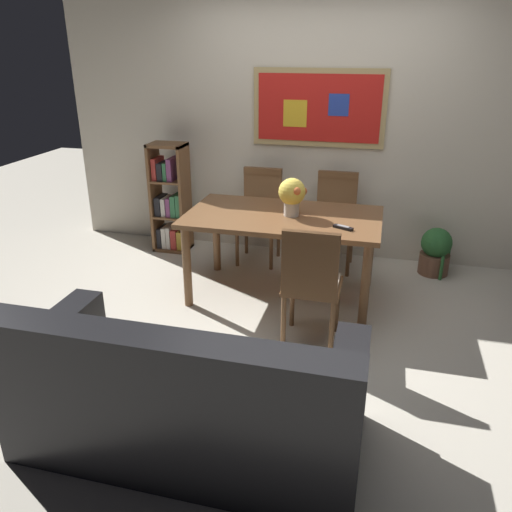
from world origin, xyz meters
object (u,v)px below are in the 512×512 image
dining_table (283,225)px  bookshelf (171,203)px  potted_ivy (435,251)px  flower_vase (292,194)px  dining_chair_far_left (260,207)px  dining_chair_near_right (311,278)px  leather_couch (186,399)px  dining_chair_far_right (335,212)px  tv_remote (343,227)px

dining_table → bookshelf: size_ratio=1.42×
dining_table → bookshelf: bookshelf is taller
potted_ivy → flower_vase: flower_vase is taller
dining_table → dining_chair_far_left: bearing=116.6°
dining_chair_near_right → dining_table: bearing=115.5°
dining_table → leather_couch: (-0.12, -1.89, -0.33)m
dining_chair_far_right → leather_couch: (-0.47, -2.67, -0.23)m
leather_couch → tv_remote: size_ratio=11.26×
dining_chair_near_right → flower_vase: flower_vase is taller
dining_table → flower_vase: flower_vase is taller
potted_ivy → flower_vase: (-1.24, -0.80, 0.69)m
dining_table → tv_remote: bearing=-23.5°
dining_chair_far_right → potted_ivy: bearing=1.3°
dining_table → potted_ivy: dining_table is taller
dining_chair_near_right → tv_remote: (0.16, 0.52, 0.21)m
leather_couch → flower_vase: bearing=84.2°
flower_vase → tv_remote: flower_vase is taller
dining_chair_far_right → dining_chair_near_right: 1.52m
flower_vase → tv_remote: size_ratio=1.93×
dining_chair_far_left → bookshelf: size_ratio=0.81×
dining_table → dining_chair_near_right: (0.35, -0.74, -0.10)m
dining_chair_near_right → leather_couch: dining_chair_near_right is taller
dining_chair_far_left → tv_remote: bearing=-47.8°
dining_chair_near_right → leather_couch: bearing=-112.4°
dining_table → potted_ivy: bearing=31.5°
potted_ivy → dining_chair_far_right: bearing=-178.7°
dining_chair_near_right → potted_ivy: 1.84m
dining_table → bookshelf: (-1.34, 0.77, -0.14)m
leather_couch → bookshelf: bookshelf is taller
dining_chair_near_right → bookshelf: 2.27m
dining_table → potted_ivy: 1.59m
dining_chair_far_left → dining_chair_near_right: size_ratio=1.00×
potted_ivy → flower_vase: size_ratio=1.46×
dining_chair_far_right → flower_vase: 0.91m
bookshelf → tv_remote: (1.85, -0.99, 0.24)m
leather_couch → potted_ivy: 3.05m
dining_chair_far_right → tv_remote: (0.16, -1.00, 0.21)m
dining_table → leather_couch: size_ratio=0.88×
flower_vase → tv_remote: (0.44, -0.22, -0.17)m
dining_table → dining_chair_far_left: (-0.38, 0.76, -0.10)m
dining_table → leather_couch: bearing=-93.7°
dining_chair_far_right → bookshelf: bookshelf is taller
dining_chair_far_left → potted_ivy: dining_chair_far_left is taller
bookshelf → potted_ivy: (2.65, 0.03, -0.28)m
bookshelf → dining_chair_near_right: bearing=-41.8°
dining_chair_near_right → leather_couch: size_ratio=0.51×
dining_chair_far_left → leather_couch: (0.26, -2.65, -0.23)m
dining_table → flower_vase: 0.28m
dining_table → dining_chair_far_left: dining_chair_far_left is taller
leather_couch → dining_chair_far_left: bearing=95.6°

